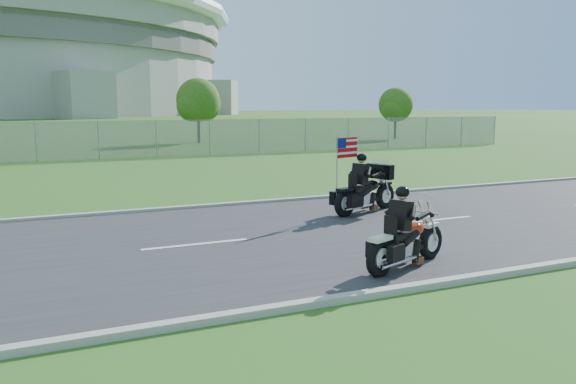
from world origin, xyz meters
name	(u,v)px	position (x,y,z in m)	size (l,w,h in m)	color
ground	(286,237)	(0.00, 0.00, 0.00)	(420.00, 420.00, 0.00)	#2D4A17
road	(286,236)	(0.00, 0.00, 0.02)	(120.00, 8.00, 0.04)	#28282B
curb_north	(229,205)	(0.00, 4.05, 0.05)	(120.00, 0.18, 0.12)	#9E9B93
curb_south	(391,291)	(0.00, -4.05, 0.05)	(120.00, 0.18, 0.12)	#9E9B93
fence	(36,141)	(-5.00, 20.00, 1.00)	(60.00, 0.03, 2.00)	gray
tree_fence_near	(198,102)	(6.04, 30.04, 2.97)	(3.52, 3.28, 4.75)	#382316
tree_fence_far	(396,107)	(22.04, 28.03, 2.64)	(3.08, 2.87, 4.20)	#382316
motorcycle_lead	(406,243)	(0.97, -3.03, 0.48)	(2.14, 1.06, 1.50)	black
motorcycle_follow	(365,193)	(2.99, 1.60, 0.55)	(2.32, 1.19, 2.01)	black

